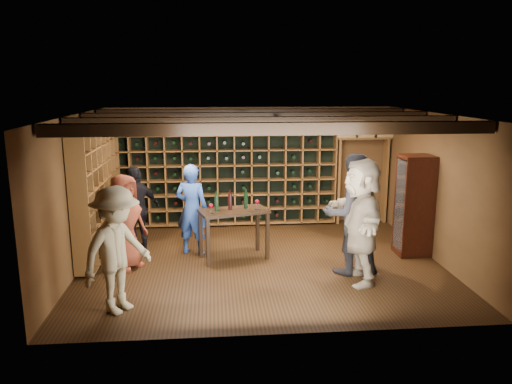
{
  "coord_description": "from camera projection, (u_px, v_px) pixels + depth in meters",
  "views": [
    {
      "loc": [
        -0.79,
        -8.02,
        3.01
      ],
      "look_at": [
        -0.07,
        0.2,
        1.19
      ],
      "focal_mm": 35.0,
      "sensor_mm": 36.0,
      "label": 1
    }
  ],
  "objects": [
    {
      "name": "guest_red_floral",
      "position": [
        125.0,
        222.0,
        8.11
      ],
      "size": [
        0.87,
        0.91,
        1.57
      ],
      "primitive_type": "imported",
      "rotation": [
        0.0,
        0.0,
        0.9
      ],
      "color": "maroon",
      "rests_on": "ground"
    },
    {
      "name": "man_grey_suit",
      "position": [
        351.0,
        214.0,
        7.88
      ],
      "size": [
        1.02,
        0.83,
        1.93
      ],
      "primitive_type": "imported",
      "rotation": [
        0.0,
        0.0,
        3.26
      ],
      "color": "black",
      "rests_on": "ground"
    },
    {
      "name": "crate_shelf",
      "position": [
        363.0,
        151.0,
        10.64
      ],
      "size": [
        1.2,
        0.32,
        2.07
      ],
      "color": "brown",
      "rests_on": "ground"
    },
    {
      "name": "guest_woman_black",
      "position": [
        137.0,
        210.0,
        8.87
      ],
      "size": [
        0.94,
        0.91,
        1.57
      ],
      "primitive_type": "imported",
      "rotation": [
        0.0,
        0.0,
        3.89
      ],
      "color": "black",
      "rests_on": "ground"
    },
    {
      "name": "ground",
      "position": [
        261.0,
        262.0,
        8.52
      ],
      "size": [
        6.0,
        6.0,
        0.0
      ],
      "primitive_type": "plane",
      "color": "black",
      "rests_on": "ground"
    },
    {
      "name": "guest_beige",
      "position": [
        361.0,
        221.0,
        7.53
      ],
      "size": [
        0.65,
        1.8,
        1.92
      ],
      "primitive_type": "imported",
      "rotation": [
        0.0,
        0.0,
        4.76
      ],
      "color": "tan",
      "rests_on": "ground"
    },
    {
      "name": "tasting_table",
      "position": [
        234.0,
        216.0,
        8.55
      ],
      "size": [
        1.27,
        0.87,
        1.15
      ],
      "rotation": [
        0.0,
        0.0,
        0.27
      ],
      "color": "black",
      "rests_on": "ground"
    },
    {
      "name": "man_blue_shirt",
      "position": [
        192.0,
        209.0,
        8.8
      ],
      "size": [
        0.69,
        0.56,
        1.62
      ],
      "primitive_type": "imported",
      "rotation": [
        0.0,
        0.0,
        2.81
      ],
      "color": "navy",
      "rests_on": "ground"
    },
    {
      "name": "guest_khaki",
      "position": [
        117.0,
        250.0,
        6.53
      ],
      "size": [
        1.17,
        1.26,
        1.71
      ],
      "primitive_type": "imported",
      "rotation": [
        0.0,
        0.0,
        0.93
      ],
      "color": "gray",
      "rests_on": "ground"
    },
    {
      "name": "display_cabinet",
      "position": [
        414.0,
        207.0,
        8.76
      ],
      "size": [
        0.55,
        0.5,
        1.75
      ],
      "color": "#33110A",
      "rests_on": "ground"
    },
    {
      "name": "room_shell",
      "position": [
        261.0,
        119.0,
        8.05
      ],
      "size": [
        6.0,
        6.0,
        6.0
      ],
      "color": "brown",
      "rests_on": "ground"
    },
    {
      "name": "wine_rack_back",
      "position": [
        226.0,
        172.0,
        10.49
      ],
      "size": [
        4.65,
        0.3,
        2.2
      ],
      "color": "brown",
      "rests_on": "ground"
    },
    {
      "name": "wine_rack_left",
      "position": [
        98.0,
        189.0,
        8.83
      ],
      "size": [
        0.3,
        2.65,
        2.2
      ],
      "color": "brown",
      "rests_on": "ground"
    }
  ]
}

